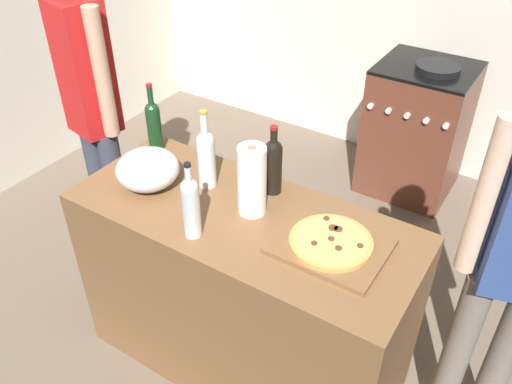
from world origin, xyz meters
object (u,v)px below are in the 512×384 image
at_px(person_in_stripes, 91,102).
at_px(stove, 416,129).
at_px(wine_bottle_clear, 206,156).
at_px(wine_bottle_green, 154,124).
at_px(wine_bottle_dark, 273,164).
at_px(mixing_bowl, 148,169).
at_px(paper_towel_roll, 252,181).
at_px(pizza, 331,241).
at_px(wine_bottle_amber, 191,205).

bearing_deg(person_in_stripes, stove, 53.88).
height_order(wine_bottle_clear, wine_bottle_green, wine_bottle_clear).
distance_m(wine_bottle_dark, stove, 1.76).
relative_size(mixing_bowl, stove, 0.28).
relative_size(wine_bottle_dark, wine_bottle_clear, 0.88).
distance_m(wine_bottle_clear, stove, 1.91).
relative_size(wine_bottle_dark, person_in_stripes, 0.17).
distance_m(paper_towel_roll, person_in_stripes, 1.08).
distance_m(pizza, wine_bottle_dark, 0.42).
xyz_separation_m(wine_bottle_dark, wine_bottle_green, (-0.63, -0.01, 0.00)).
height_order(paper_towel_roll, stove, paper_towel_roll).
xyz_separation_m(paper_towel_roll, wine_bottle_clear, (-0.26, 0.05, -0.00)).
xyz_separation_m(mixing_bowl, wine_bottle_dark, (0.46, 0.25, 0.05)).
distance_m(pizza, wine_bottle_green, 1.01).
bearing_deg(mixing_bowl, paper_towel_roll, 10.81).
xyz_separation_m(mixing_bowl, person_in_stripes, (-0.61, 0.27, 0.03)).
xyz_separation_m(wine_bottle_amber, stove, (0.24, 2.06, -0.59)).
xyz_separation_m(pizza, paper_towel_roll, (-0.36, 0.03, 0.11)).
bearing_deg(wine_bottle_clear, wine_bottle_green, 165.20).
bearing_deg(person_in_stripes, paper_towel_roll, -9.50).
xyz_separation_m(wine_bottle_clear, wine_bottle_green, (-0.37, 0.10, -0.01)).
bearing_deg(person_in_stripes, wine_bottle_amber, -23.44).
relative_size(wine_bottle_clear, stove, 0.37).
xyz_separation_m(paper_towel_roll, wine_bottle_green, (-0.63, 0.15, -0.01)).
relative_size(wine_bottle_amber, stove, 0.33).
bearing_deg(pizza, wine_bottle_green, 169.70).
height_order(paper_towel_roll, wine_bottle_clear, wine_bottle_clear).
bearing_deg(wine_bottle_green, paper_towel_roll, -13.36).
height_order(mixing_bowl, wine_bottle_dark, wine_bottle_dark).
distance_m(mixing_bowl, paper_towel_roll, 0.47).
bearing_deg(pizza, wine_bottle_clear, 172.49).
xyz_separation_m(paper_towel_roll, person_in_stripes, (-1.07, 0.18, -0.03)).
xyz_separation_m(wine_bottle_clear, person_in_stripes, (-0.81, 0.13, -0.03)).
bearing_deg(person_in_stripes, mixing_bowl, -23.70).
height_order(wine_bottle_clear, stove, wine_bottle_clear).
relative_size(wine_bottle_amber, wine_bottle_green, 0.95).
bearing_deg(paper_towel_roll, wine_bottle_green, 166.64).
xyz_separation_m(mixing_bowl, paper_towel_roll, (0.46, 0.09, 0.06)).
bearing_deg(person_in_stripes, wine_bottle_clear, -8.94).
distance_m(paper_towel_roll, wine_bottle_amber, 0.26).
xyz_separation_m(stove, person_in_stripes, (-1.20, -1.64, 0.56)).
distance_m(paper_towel_roll, wine_bottle_dark, 0.16).
height_order(wine_bottle_green, stove, wine_bottle_green).
bearing_deg(mixing_bowl, wine_bottle_amber, -22.99).
distance_m(mixing_bowl, wine_bottle_amber, 0.39).
bearing_deg(stove, mixing_bowl, -107.20).
distance_m(wine_bottle_amber, wine_bottle_green, 0.65).
xyz_separation_m(paper_towel_roll, wine_bottle_dark, (-0.00, 0.16, -0.01)).
relative_size(wine_bottle_green, stove, 0.35).
bearing_deg(paper_towel_roll, pizza, -4.80).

